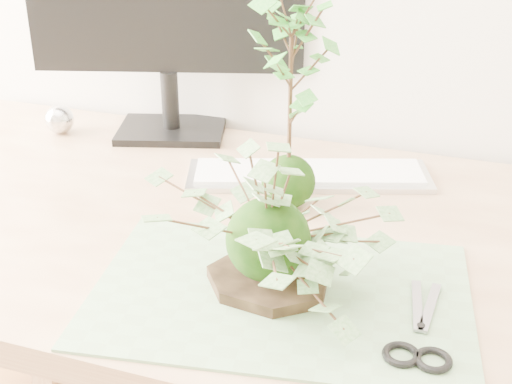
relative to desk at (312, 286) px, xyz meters
The scene contains 8 objects.
desk is the anchor object (origin of this frame).
cutting_mat 0.18m from the desk, 89.96° to the right, with size 0.46×0.31×0.00m, color #719768.
stone_dish 0.18m from the desk, 97.06° to the right, with size 0.16×0.16×0.01m, color black.
ivy_kokedama 0.26m from the desk, 97.06° to the right, with size 0.34×0.34×0.21m.
maple_kokedama 0.34m from the desk, 129.94° to the left, with size 0.23×0.23×0.34m.
keyboard 0.21m from the desk, 107.82° to the left, with size 0.42×0.24×0.02m.
foil_ball 0.62m from the desk, 158.38° to the left, with size 0.06×0.06×0.06m, color silver.
scissors 0.29m from the desk, 50.77° to the right, with size 0.08×0.17×0.01m.
Camera 1 is at (0.27, 0.37, 1.24)m, focal length 50.00 mm.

